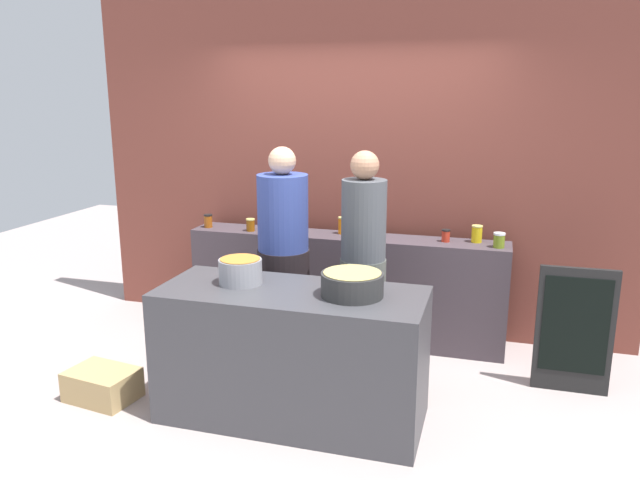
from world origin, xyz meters
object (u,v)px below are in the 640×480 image
preserve_jar_1 (251,225)px  cooking_pot_center (352,284)px  cook_with_tongs (284,270)px  preserve_jar_0 (208,221)px  bread_crate (102,385)px  chalkboard_sign (574,330)px  preserve_jar_8 (477,234)px  cooking_pot_left (240,271)px  preserve_jar_2 (271,223)px  preserve_jar_6 (375,231)px  preserve_jar_4 (342,225)px  preserve_jar_9 (499,240)px  preserve_jar_7 (446,236)px  preserve_jar_3 (284,223)px  preserve_jar_5 (358,230)px  cook_in_cap (363,279)px

preserve_jar_1 → cooking_pot_center: (1.22, -1.32, -0.02)m
preserve_jar_1 → cook_with_tongs: 0.80m
preserve_jar_0 → bread_crate: preserve_jar_0 is taller
preserve_jar_0 → chalkboard_sign: bearing=-8.9°
cooking_pot_center → cook_with_tongs: 1.04m
preserve_jar_1 → preserve_jar_8: bearing=4.0°
cooking_pot_left → cook_with_tongs: (0.05, 0.70, -0.19)m
chalkboard_sign → preserve_jar_8: bearing=141.2°
preserve_jar_2 → cook_with_tongs: bearing=-61.8°
cook_with_tongs → preserve_jar_6: bearing=49.7°
preserve_jar_0 → chalkboard_sign: 3.12m
preserve_jar_4 → preserve_jar_9: bearing=-5.1°
preserve_jar_7 → cooking_pot_left: cooking_pot_left is taller
cooking_pot_left → preserve_jar_3: bearing=98.1°
cook_with_tongs → bread_crate: bearing=-138.9°
preserve_jar_5 → cooking_pot_left: cooking_pot_left is taller
preserve_jar_1 → preserve_jar_5: size_ratio=1.00×
preserve_jar_8 → chalkboard_sign: preserve_jar_8 is taller
preserve_jar_0 → cook_with_tongs: size_ratio=0.07×
preserve_jar_2 → cook_in_cap: 1.24m
preserve_jar_3 → preserve_jar_6: bearing=-3.0°
preserve_jar_5 → bread_crate: 2.30m
preserve_jar_0 → preserve_jar_6: 1.50m
cooking_pot_left → cook_in_cap: bearing=42.0°
cooking_pot_left → cook_in_cap: size_ratio=0.17×
cooking_pot_left → chalkboard_sign: (2.15, 0.84, -0.49)m
preserve_jar_1 → chalkboard_sign: 2.70m
cook_with_tongs → preserve_jar_2: bearing=118.2°
preserve_jar_6 → cooking_pot_left: bearing=-114.1°
preserve_jar_7 → preserve_jar_1: bearing=-177.2°
cooking_pot_center → chalkboard_sign: 1.72m
chalkboard_sign → cook_in_cap: bearing=-171.3°
preserve_jar_0 → bread_crate: 1.75m
preserve_jar_6 → bread_crate: size_ratio=0.23×
preserve_jar_1 → preserve_jar_8: size_ratio=0.79×
preserve_jar_1 → preserve_jar_4: size_ratio=0.75×
cooking_pot_center → chalkboard_sign: bearing=32.0°
preserve_jar_7 → preserve_jar_8: bearing=12.1°
preserve_jar_8 → bread_crate: preserve_jar_8 is taller
preserve_jar_9 → bread_crate: size_ratio=0.25×
preserve_jar_3 → cook_in_cap: (0.88, -0.80, -0.19)m
preserve_jar_9 → cooking_pot_center: bearing=-122.8°
preserve_jar_7 → chalkboard_sign: (0.96, -0.53, -0.50)m
preserve_jar_2 → preserve_jar_6: size_ratio=1.20×
preserve_jar_8 → cook_with_tongs: bearing=-152.7°
preserve_jar_7 → preserve_jar_8: preserve_jar_8 is taller
preserve_jar_1 → preserve_jar_5: 0.94m
preserve_jar_9 → cooking_pot_left: (-1.61, -1.29, -0.02)m
preserve_jar_2 → preserve_jar_8: preserve_jar_8 is taller
preserve_jar_0 → preserve_jar_3: preserve_jar_0 is taller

